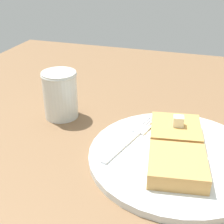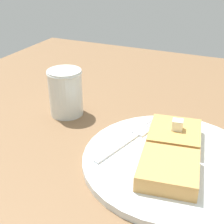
{
  "view_description": "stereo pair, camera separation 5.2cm",
  "coord_description": "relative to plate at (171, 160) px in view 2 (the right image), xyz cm",
  "views": [
    {
      "loc": [
        46.94,
        12.13,
        30.63
      ],
      "look_at": [
        3.16,
        -1.81,
        6.57
      ],
      "focal_mm": 50.0,
      "sensor_mm": 36.0,
      "label": 1
    },
    {
      "loc": [
        45.1,
        16.97,
        30.63
      ],
      "look_at": [
        3.16,
        -1.81,
        6.57
      ],
      "focal_mm": 50.0,
      "sensor_mm": 36.0,
      "label": 2
    }
  ],
  "objects": [
    {
      "name": "plate",
      "position": [
        0.0,
        0.0,
        0.0
      ],
      "size": [
        26.41,
        26.41,
        1.08
      ],
      "color": "silver",
      "rests_on": "table_surface"
    },
    {
      "name": "table_surface",
      "position": [
        -6.93,
        -9.51,
        -1.64
      ],
      "size": [
        98.31,
        98.31,
        2.07
      ],
      "primitive_type": "cube",
      "color": "brown",
      "rests_on": "ground"
    },
    {
      "name": "toast_slice_middle",
      "position": [
        4.49,
        0.7,
        1.65
      ],
      "size": [
        9.6,
        9.14,
        2.33
      ],
      "primitive_type": "cube",
      "rotation": [
        0.0,
        0.0,
        0.16
      ],
      "color": "tan",
      "rests_on": "plate"
    },
    {
      "name": "toast_slice_left",
      "position": [
        -4.49,
        -0.7,
        1.65
      ],
      "size": [
        9.6,
        9.14,
        2.33
      ],
      "primitive_type": "cube",
      "rotation": [
        0.0,
        0.0,
        0.16
      ],
      "color": "tan",
      "rests_on": "plate"
    },
    {
      "name": "syrup_jar",
      "position": [
        -7.54,
        -22.64,
        3.43
      ],
      "size": [
        6.59,
        6.59,
        8.91
      ],
      "color": "#341505",
      "rests_on": "table_surface"
    },
    {
      "name": "fork",
      "position": [
        -2.82,
        -7.07,
        0.66
      ],
      "size": [
        15.77,
        5.79,
        0.36
      ],
      "color": "silver",
      "rests_on": "plate"
    },
    {
      "name": "butter_pat_primary",
      "position": [
        -4.48,
        -0.42,
        3.64
      ],
      "size": [
        1.73,
        1.87,
        1.65
      ],
      "primitive_type": "cube",
      "rotation": [
        0.0,
        0.0,
        1.73
      ],
      "color": "#EFE8C1",
      "rests_on": "toast_slice_left"
    }
  ]
}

